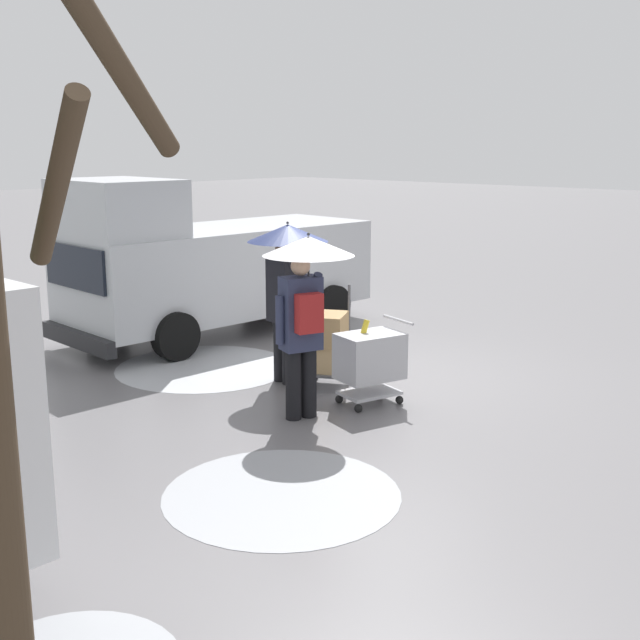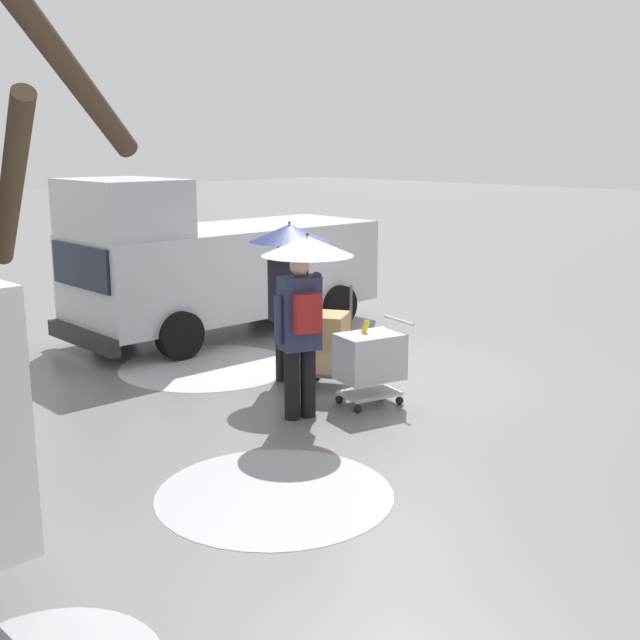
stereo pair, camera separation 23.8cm
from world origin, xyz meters
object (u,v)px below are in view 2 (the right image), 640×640
(cargo_van_parked_right, at_px, (215,263))
(pedestrian_pink_side, at_px, (304,284))
(shopping_cart_vendor, at_px, (370,359))
(hand_dolly_boxes, at_px, (329,343))
(pedestrian_black_side, at_px, (288,265))

(cargo_van_parked_right, bearing_deg, pedestrian_pink_side, 154.00)
(cargo_van_parked_right, distance_m, shopping_cart_vendor, 4.44)
(pedestrian_pink_side, bearing_deg, hand_dolly_boxes, -60.00)
(cargo_van_parked_right, xyz_separation_m, shopping_cart_vendor, (-4.27, 1.08, -0.61))
(cargo_van_parked_right, xyz_separation_m, pedestrian_black_side, (-2.92, 1.15, 0.41))
(shopping_cart_vendor, distance_m, pedestrian_black_side, 1.69)
(cargo_van_parked_right, relative_size, hand_dolly_boxes, 4.14)
(cargo_van_parked_right, relative_size, pedestrian_black_side, 2.54)
(cargo_van_parked_right, bearing_deg, pedestrian_black_side, 158.59)
(shopping_cart_vendor, bearing_deg, pedestrian_pink_side, 75.47)
(hand_dolly_boxes, bearing_deg, cargo_van_parked_right, -14.76)
(shopping_cart_vendor, height_order, hand_dolly_boxes, hand_dolly_boxes)
(cargo_van_parked_right, height_order, hand_dolly_boxes, cargo_van_parked_right)
(hand_dolly_boxes, bearing_deg, pedestrian_black_side, 25.97)
(shopping_cart_vendor, distance_m, pedestrian_pink_side, 1.36)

